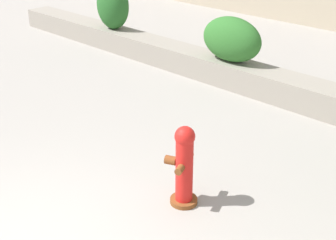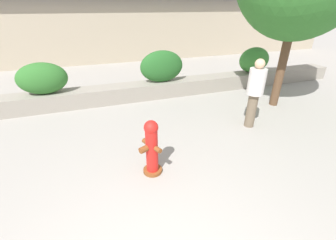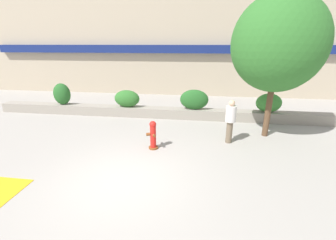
{
  "view_description": "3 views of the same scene",
  "coord_description": "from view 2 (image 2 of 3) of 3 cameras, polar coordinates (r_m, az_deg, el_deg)",
  "views": [
    {
      "loc": [
        3.78,
        -1.48,
        3.54
      ],
      "look_at": [
        -0.23,
        2.65,
        0.78
      ],
      "focal_mm": 50.0,
      "sensor_mm": 36.0,
      "label": 1
    },
    {
      "loc": [
        -0.33,
        -1.04,
        2.81
      ],
      "look_at": [
        1.0,
        2.83,
        0.71
      ],
      "focal_mm": 24.0,
      "sensor_mm": 36.0,
      "label": 2
    },
    {
      "loc": [
        2.07,
        -5.29,
        3.74
      ],
      "look_at": [
        0.86,
        3.51,
        0.7
      ],
      "focal_mm": 24.0,
      "sensor_mm": 36.0,
      "label": 3
    }
  ],
  "objects": [
    {
      "name": "pedestrian",
      "position": [
        5.86,
        21.26,
        7.17
      ],
      "size": [
        0.5,
        0.5,
        1.73
      ],
      "color": "brown",
      "rests_on": "ground"
    },
    {
      "name": "hedge_bush_1",
      "position": [
        7.41,
        -29.3,
        9.18
      ],
      "size": [
        1.36,
        0.7,
        0.9
      ],
      "primitive_type": "ellipsoid",
      "color": "#2D6B28",
      "rests_on": "planter_wall_low"
    },
    {
      "name": "planter_wall_low",
      "position": [
        7.5,
        -15.33,
        6.19
      ],
      "size": [
        18.0,
        0.7,
        0.5
      ],
      "primitive_type": "cube",
      "color": "gray",
      "rests_on": "ground"
    },
    {
      "name": "hedge_bush_2",
      "position": [
        7.59,
        -1.59,
        13.45
      ],
      "size": [
        1.45,
        0.58,
        1.03
      ],
      "primitive_type": "ellipsoid",
      "color": "#235B23",
      "rests_on": "planter_wall_low"
    },
    {
      "name": "fire_hydrant",
      "position": [
        4.04,
        -4.19,
        -6.93
      ],
      "size": [
        0.48,
        0.47,
        1.08
      ],
      "color": "brown",
      "rests_on": "ground"
    },
    {
      "name": "hedge_bush_3",
      "position": [
        9.34,
        21.04,
        14.03
      ],
      "size": [
        1.23,
        0.7,
        0.93
      ],
      "primitive_type": "ellipsoid",
      "color": "#387F33",
      "rests_on": "planter_wall_low"
    }
  ]
}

